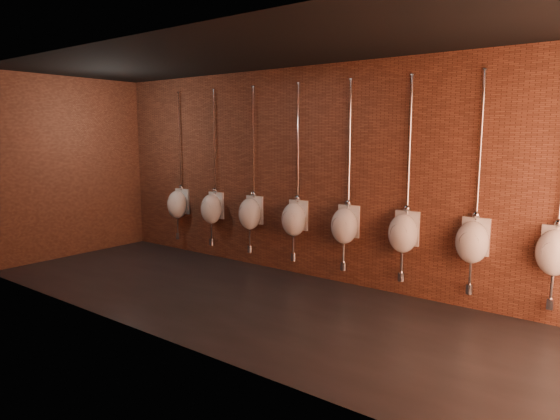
% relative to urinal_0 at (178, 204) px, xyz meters
% --- Properties ---
extents(ground, '(8.50, 8.50, 0.00)m').
position_rel_urinal_0_xyz_m(ground, '(2.96, -1.36, -0.91)').
color(ground, black).
rests_on(ground, ground).
extents(room_shell, '(8.54, 3.04, 3.22)m').
position_rel_urinal_0_xyz_m(room_shell, '(2.96, -1.36, 1.11)').
color(room_shell, black).
rests_on(room_shell, ground).
extents(urinal_0, '(0.41, 0.36, 2.72)m').
position_rel_urinal_0_xyz_m(urinal_0, '(0.00, 0.00, 0.00)').
color(urinal_0, white).
rests_on(urinal_0, ground).
extents(urinal_1, '(0.41, 0.36, 2.72)m').
position_rel_urinal_0_xyz_m(urinal_1, '(0.90, 0.00, 0.00)').
color(urinal_1, white).
rests_on(urinal_1, ground).
extents(urinal_2, '(0.41, 0.36, 2.72)m').
position_rel_urinal_0_xyz_m(urinal_2, '(1.79, 0.00, 0.00)').
color(urinal_2, white).
rests_on(urinal_2, ground).
extents(urinal_3, '(0.41, 0.36, 2.72)m').
position_rel_urinal_0_xyz_m(urinal_3, '(2.69, 0.00, 0.00)').
color(urinal_3, white).
rests_on(urinal_3, ground).
extents(urinal_4, '(0.41, 0.36, 2.72)m').
position_rel_urinal_0_xyz_m(urinal_4, '(3.58, 0.00, 0.00)').
color(urinal_4, white).
rests_on(urinal_4, ground).
extents(urinal_5, '(0.41, 0.36, 2.72)m').
position_rel_urinal_0_xyz_m(urinal_5, '(4.48, 0.00, 0.00)').
color(urinal_5, white).
rests_on(urinal_5, ground).
extents(urinal_6, '(0.41, 0.36, 2.72)m').
position_rel_urinal_0_xyz_m(urinal_6, '(5.37, 0.00, 0.00)').
color(urinal_6, white).
rests_on(urinal_6, ground).
extents(urinal_7, '(0.41, 0.36, 2.72)m').
position_rel_urinal_0_xyz_m(urinal_7, '(6.27, 0.00, 0.00)').
color(urinal_7, white).
rests_on(urinal_7, ground).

